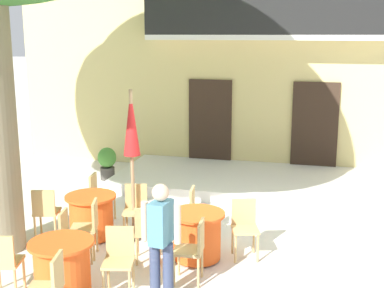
# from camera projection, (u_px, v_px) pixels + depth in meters

# --- Properties ---
(ground_plane) EXTENTS (120.00, 120.00, 0.00)m
(ground_plane) POSITION_uv_depth(u_px,v_px,m) (203.00, 249.00, 8.31)
(ground_plane) COLOR silver
(building_facade) EXTENTS (13.00, 5.09, 7.50)m
(building_facade) POSITION_uv_depth(u_px,v_px,m) (273.00, 22.00, 14.05)
(building_facade) COLOR #DBC67F
(building_facade) RESTS_ON ground
(entrance_step_platform) EXTENTS (6.21, 2.77, 0.25)m
(entrance_step_platform) POSITION_uv_depth(u_px,v_px,m) (253.00, 181.00, 11.63)
(entrance_step_platform) COLOR silver
(entrance_step_platform) RESTS_ON ground
(cafe_table_near_tree) EXTENTS (0.86, 0.86, 0.76)m
(cafe_table_near_tree) POSITION_uv_depth(u_px,v_px,m) (91.00, 216.00, 8.68)
(cafe_table_near_tree) COLOR #EA561E
(cafe_table_near_tree) RESTS_ON ground
(cafe_chair_near_tree_0) EXTENTS (0.48, 0.48, 0.91)m
(cafe_chair_near_tree_0) POSITION_uv_depth(u_px,v_px,m) (136.00, 207.00, 8.71)
(cafe_chair_near_tree_0) COLOR tan
(cafe_chair_near_tree_0) RESTS_ON ground
(cafe_chair_near_tree_1) EXTENTS (0.46, 0.46, 0.91)m
(cafe_chair_near_tree_1) POSITION_uv_depth(u_px,v_px,m) (99.00, 195.00, 9.39)
(cafe_chair_near_tree_1) COLOR tan
(cafe_chair_near_tree_1) RESTS_ON ground
(cafe_chair_near_tree_2) EXTENTS (0.49, 0.49, 0.91)m
(cafe_chair_near_tree_2) POSITION_uv_depth(u_px,v_px,m) (46.00, 210.00, 8.57)
(cafe_chair_near_tree_2) COLOR tan
(cafe_chair_near_tree_2) RESTS_ON ground
(cafe_chair_near_tree_3) EXTENTS (0.50, 0.50, 0.91)m
(cafe_chair_near_tree_3) POSITION_uv_depth(u_px,v_px,m) (89.00, 224.00, 7.92)
(cafe_chair_near_tree_3) COLOR tan
(cafe_chair_near_tree_3) RESTS_ON ground
(cafe_table_middle) EXTENTS (0.86, 0.86, 0.76)m
(cafe_table_middle) POSITION_uv_depth(u_px,v_px,m) (197.00, 235.00, 7.85)
(cafe_table_middle) COLOR #EA561E
(cafe_table_middle) RESTS_ON ground
(cafe_chair_middle_0) EXTENTS (0.43, 0.43, 0.91)m
(cafe_chair_middle_0) POSITION_uv_depth(u_px,v_px,m) (194.00, 247.00, 7.09)
(cafe_chair_middle_0) COLOR tan
(cafe_chair_middle_0) RESTS_ON ground
(cafe_chair_middle_1) EXTENTS (0.50, 0.50, 0.91)m
(cafe_chair_middle_1) POSITION_uv_depth(u_px,v_px,m) (245.00, 224.00, 7.94)
(cafe_chair_middle_1) COLOR tan
(cafe_chair_middle_1) RESTS_ON ground
(cafe_chair_middle_2) EXTENTS (0.44, 0.44, 0.91)m
(cafe_chair_middle_2) POSITION_uv_depth(u_px,v_px,m) (198.00, 210.00, 8.56)
(cafe_chair_middle_2) COLOR tan
(cafe_chair_middle_2) RESTS_ON ground
(cafe_chair_middle_3) EXTENTS (0.50, 0.50, 0.91)m
(cafe_chair_middle_3) POSITION_uv_depth(u_px,v_px,m) (148.00, 230.00, 7.71)
(cafe_chair_middle_3) COLOR tan
(cafe_chair_middle_3) RESTS_ON ground
(cafe_table_front) EXTENTS (0.86, 0.86, 0.76)m
(cafe_table_front) POSITION_uv_depth(u_px,v_px,m) (62.00, 268.00, 6.77)
(cafe_table_front) COLOR #EA561E
(cafe_table_front) RESTS_ON ground
(cafe_chair_front_0) EXTENTS (0.48, 0.48, 0.91)m
(cafe_chair_front_0) POSITION_uv_depth(u_px,v_px,m) (71.00, 236.00, 7.48)
(cafe_chair_front_0) COLOR tan
(cafe_chair_front_0) RESTS_ON ground
(cafe_chair_front_1) EXTENTS (0.49, 0.49, 0.91)m
(cafe_chair_front_1) POSITION_uv_depth(u_px,v_px,m) (3.00, 260.00, 6.67)
(cafe_chair_front_1) COLOR tan
(cafe_chair_front_1) RESTS_ON ground
(cafe_chair_front_2) EXTENTS (0.47, 0.47, 0.91)m
(cafe_chair_front_2) POSITION_uv_depth(u_px,v_px,m) (50.00, 285.00, 6.01)
(cafe_chair_front_2) COLOR tan
(cafe_chair_front_2) RESTS_ON ground
(cafe_chair_front_3) EXTENTS (0.48, 0.48, 0.91)m
(cafe_chair_front_3) POSITION_uv_depth(u_px,v_px,m) (119.00, 256.00, 6.80)
(cafe_chair_front_3) COLOR tan
(cafe_chair_front_3) RESTS_ON ground
(cafe_umbrella) EXTENTS (0.44, 0.44, 2.55)m
(cafe_umbrella) POSITION_uv_depth(u_px,v_px,m) (132.00, 142.00, 8.45)
(cafe_umbrella) COLOR #997A56
(cafe_umbrella) RESTS_ON ground
(ground_planter_left) EXTENTS (0.44, 0.44, 0.78)m
(ground_planter_left) POSITION_uv_depth(u_px,v_px,m) (107.00, 162.00, 12.16)
(ground_planter_left) COLOR #47423D
(ground_planter_left) RESTS_ON ground
(pedestrian_near_entrance) EXTENTS (0.53, 0.37, 1.60)m
(pedestrian_near_entrance) POSITION_uv_depth(u_px,v_px,m) (161.00, 236.00, 6.52)
(pedestrian_near_entrance) COLOR #384260
(pedestrian_near_entrance) RESTS_ON ground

